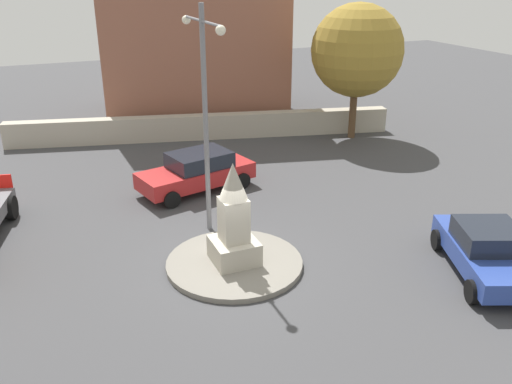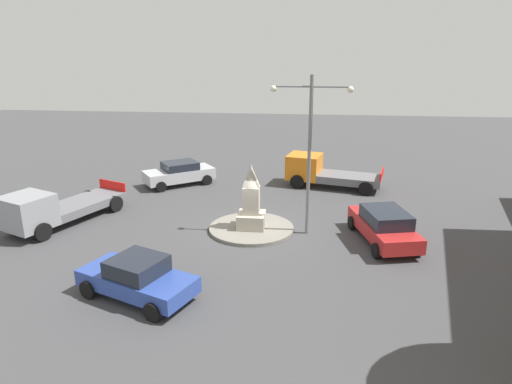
{
  "view_description": "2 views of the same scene",
  "coord_description": "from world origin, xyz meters",
  "views": [
    {
      "loc": [
        12.97,
        -4.81,
        8.19
      ],
      "look_at": [
        -0.67,
        0.98,
        1.94
      ],
      "focal_mm": 37.73,
      "sensor_mm": 36.0,
      "label": 1
    },
    {
      "loc": [
        -2.4,
        19.92,
        8.28
      ],
      "look_at": [
        -0.2,
        -0.19,
        1.85
      ],
      "focal_mm": 31.85,
      "sensor_mm": 36.0,
      "label": 2
    }
  ],
  "objects": [
    {
      "name": "ground_plane",
      "position": [
        0.0,
        0.0,
        0.0
      ],
      "size": [
        80.0,
        80.0,
        0.0
      ],
      "primitive_type": "plane",
      "color": "#424244"
    },
    {
      "name": "monument",
      "position": [
        0.0,
        0.0,
        1.4
      ],
      "size": [
        1.28,
        1.28,
        3.06
      ],
      "color": "#B2AA99",
      "rests_on": "traffic_island"
    },
    {
      "name": "stone_boundary_wall",
      "position": [
        -12.51,
        3.07,
        0.62
      ],
      "size": [
        5.29,
        18.94,
        1.24
      ],
      "primitive_type": "cube",
      "rotation": [
        0.0,
        0.0,
        4.47
      ],
      "color": "#B2AA99",
      "rests_on": "ground"
    },
    {
      "name": "streetlamp",
      "position": [
        -2.61,
        0.09,
        4.4
      ],
      "size": [
        3.53,
        0.28,
        7.22
      ],
      "color": "slate",
      "rests_on": "ground"
    },
    {
      "name": "car_blue_parked_left",
      "position": [
        3.19,
        6.46,
        0.74
      ],
      "size": [
        4.51,
        3.24,
        1.47
      ],
      "color": "#2D479E",
      "rests_on": "ground"
    },
    {
      "name": "traffic_island",
      "position": [
        0.0,
        0.0,
        0.08
      ],
      "size": [
        4.03,
        4.03,
        0.16
      ],
      "primitive_type": "cylinder",
      "color": "gray",
      "rests_on": "ground"
    },
    {
      "name": "car_red_far_side",
      "position": [
        -6.0,
        0.74,
        0.8
      ],
      "size": [
        2.83,
        4.79,
        1.54
      ],
      "color": "#B22323",
      "rests_on": "ground"
    },
    {
      "name": "corner_building",
      "position": [
        -17.6,
        4.32,
        4.55
      ],
      "size": [
        9.6,
        11.31,
        9.09
      ],
      "primitive_type": "cube",
      "rotation": [
        0.0,
        0.0,
        4.47
      ],
      "color": "#935B47",
      "rests_on": "ground"
    },
    {
      "name": "tree_near_wall",
      "position": [
        -9.74,
        10.18,
        4.38
      ],
      "size": [
        4.51,
        4.51,
        6.65
      ],
      "color": "brown",
      "rests_on": "ground"
    }
  ]
}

